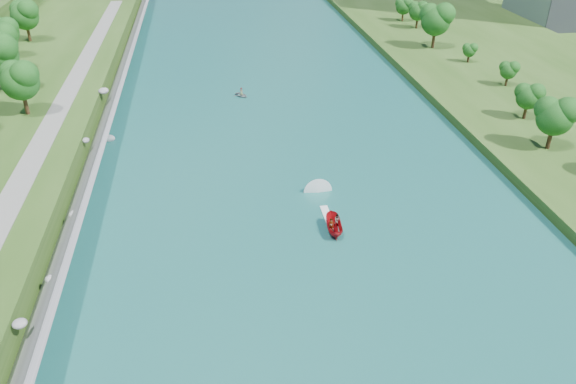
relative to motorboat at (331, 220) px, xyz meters
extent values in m
plane|color=#2D5119|center=(-2.50, -9.88, -0.84)|extent=(260.00, 260.00, 0.00)
cube|color=#185C56|center=(-2.50, 10.12, -0.79)|extent=(55.00, 240.00, 0.10)
cube|color=slate|center=(-28.35, 10.12, 0.96)|extent=(3.54, 236.00, 4.05)
ellipsoid|color=gray|center=(-29.30, -14.77, 2.31)|extent=(1.22, 1.16, 0.70)
ellipsoid|color=gray|center=(-28.64, -7.55, 1.02)|extent=(0.98, 0.94, 0.78)
ellipsoid|color=gray|center=(-28.43, 3.84, 0.93)|extent=(1.20, 1.54, 0.93)
ellipsoid|color=gray|center=(-28.53, 12.58, 0.70)|extent=(0.90, 0.92, 0.59)
ellipsoid|color=gray|center=(-29.62, 21.23, 2.11)|extent=(0.96, 1.20, 0.71)
ellipsoid|color=gray|center=(-27.60, 27.18, -0.49)|extent=(1.61, 1.37, 1.06)
ellipsoid|color=gray|center=(-29.41, 38.80, 2.80)|extent=(1.63, 2.02, 0.91)
ellipsoid|color=gray|center=(-28.11, 48.13, 1.07)|extent=(1.19, 1.06, 0.84)
cube|color=gray|center=(-35.00, 10.12, 2.71)|extent=(3.00, 200.00, 0.10)
ellipsoid|color=#124414|center=(-39.22, 30.80, 7.43)|extent=(5.72, 5.72, 9.53)
ellipsoid|color=#124414|center=(-47.81, 53.12, 7.54)|extent=(5.86, 5.86, 9.76)
ellipsoid|color=#124414|center=(-49.42, 61.17, 7.09)|extent=(5.31, 5.31, 8.85)
ellipsoid|color=#124414|center=(-48.47, 72.22, 7.62)|extent=(5.95, 5.95, 9.92)
ellipsoid|color=#124414|center=(33.21, 12.19, 5.06)|extent=(5.28, 5.28, 8.80)
ellipsoid|color=#124414|center=(35.38, 22.54, 3.99)|extent=(3.99, 3.99, 6.65)
ellipsoid|color=#124414|center=(39.77, 36.92, 3.27)|extent=(3.13, 3.13, 5.22)
ellipsoid|color=#124414|center=(38.90, 50.84, 2.92)|extent=(2.70, 2.70, 4.51)
ellipsoid|color=#124414|center=(35.72, 61.58, 6.16)|extent=(6.60, 6.60, 10.99)
ellipsoid|color=#124414|center=(38.02, 77.99, 4.37)|extent=(4.44, 4.44, 7.41)
ellipsoid|color=#124414|center=(36.99, 85.34, 4.03)|extent=(4.04, 4.04, 6.73)
imported|color=#AE0D14|center=(-0.01, -1.33, 0.11)|extent=(1.88, 4.48, 1.70)
imported|color=#66605B|center=(-0.41, -1.73, 0.42)|extent=(0.62, 0.44, 1.61)
imported|color=#66605B|center=(0.49, -0.83, 0.40)|extent=(0.78, 0.61, 1.57)
cube|color=white|center=(-0.01, 1.67, -0.71)|extent=(0.90, 5.00, 0.06)
imported|color=gray|center=(-6.80, 42.38, -0.45)|extent=(3.25, 3.44, 0.58)
imported|color=#66605B|center=(-6.80, 42.38, 0.17)|extent=(0.73, 0.57, 1.32)
camera|label=1|loc=(-12.79, -51.63, 34.60)|focal=35.00mm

